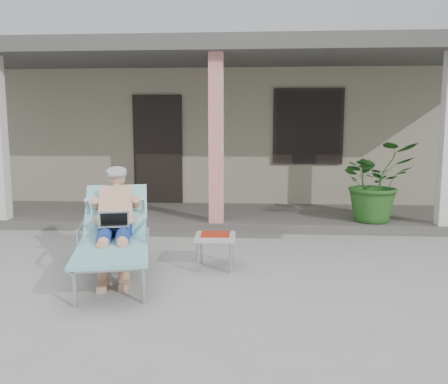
{
  "coord_description": "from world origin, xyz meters",
  "views": [
    {
      "loc": [
        0.63,
        -5.2,
        1.67
      ],
      "look_at": [
        0.23,
        0.6,
        0.85
      ],
      "focal_mm": 38.0,
      "sensor_mm": 36.0,
      "label": 1
    }
  ],
  "objects": [
    {
      "name": "lounger",
      "position": [
        -0.94,
        -0.13,
        0.77
      ],
      "size": [
        1.13,
        1.99,
        1.25
      ],
      "rotation": [
        0.0,
        0.0,
        0.23
      ],
      "color": "#B7B7BC",
      "rests_on": "ground"
    },
    {
      "name": "ground",
      "position": [
        0.0,
        0.0,
        0.0
      ],
      "size": [
        60.0,
        60.0,
        0.0
      ],
      "primitive_type": "plane",
      "color": "#9E9E99",
      "rests_on": "ground"
    },
    {
      "name": "porch_deck",
      "position": [
        0.0,
        3.0,
        0.07
      ],
      "size": [
        10.0,
        2.0,
        0.15
      ],
      "primitive_type": "cube",
      "color": "#605B56",
      "rests_on": "ground"
    },
    {
      "name": "side_table",
      "position": [
        0.15,
        0.2,
        0.35
      ],
      "size": [
        0.49,
        0.49,
        0.42
      ],
      "rotation": [
        0.0,
        0.0,
        0.05
      ],
      "color": "#BCBBB6",
      "rests_on": "ground"
    },
    {
      "name": "potted_palm",
      "position": [
        2.51,
        2.4,
        0.79
      ],
      "size": [
        1.35,
        1.24,
        1.27
      ],
      "primitive_type": "imported",
      "rotation": [
        0.0,
        0.0,
        0.24
      ],
      "color": "#26591E",
      "rests_on": "porch_deck"
    },
    {
      "name": "house",
      "position": [
        0.0,
        6.5,
        1.67
      ],
      "size": [
        10.4,
        5.4,
        3.3
      ],
      "color": "gray",
      "rests_on": "ground"
    },
    {
      "name": "porch_step",
      "position": [
        0.0,
        1.85,
        0.04
      ],
      "size": [
        2.0,
        0.3,
        0.07
      ],
      "primitive_type": "cube",
      "color": "#605B56",
      "rests_on": "ground"
    },
    {
      "name": "porch_overhang",
      "position": [
        0.0,
        2.95,
        2.79
      ],
      "size": [
        10.0,
        2.3,
        2.85
      ],
      "color": "silver",
      "rests_on": "porch_deck"
    }
  ]
}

